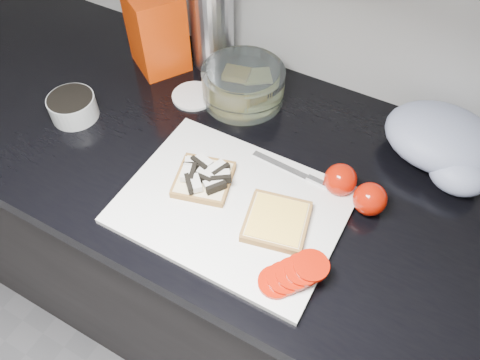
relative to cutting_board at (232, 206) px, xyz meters
The scene contains 14 objects.
base_cabinet 0.49m from the cutting_board, 114.10° to the left, with size 3.50×0.60×0.86m, color black.
countertop 0.14m from the cutting_board, 114.10° to the left, with size 3.50×0.64×0.04m, color black.
cutting_board is the anchor object (origin of this frame).
bread_left 0.08m from the cutting_board, 164.31° to the left, with size 0.13×0.13×0.03m.
bread_right 0.09m from the cutting_board, ahead, with size 0.14×0.14×0.02m.
tomato_slices 0.18m from the cutting_board, 26.74° to the right, with size 0.12×0.12×0.03m.
knife 0.15m from the cutting_board, 54.94° to the left, with size 0.18×0.02×0.01m.
seed_tub 0.43m from the cutting_board, behind, with size 0.10×0.10×0.05m.
tub_lid 0.32m from the cutting_board, 135.43° to the left, with size 0.10×0.10×0.01m, color white.
glass_bowl 0.31m from the cutting_board, 114.90° to the left, with size 0.18×0.18×0.08m.
bread_bag 0.47m from the cutting_board, 141.21° to the left, with size 0.12×0.11×0.19m, color #ED3A03.
steel_canister 0.46m from the cutting_board, 125.30° to the left, with size 0.10×0.10×0.24m, color silver.
grocery_bag 0.43m from the cutting_board, 45.30° to the left, with size 0.23×0.20×0.10m.
whole_tomatoes 0.23m from the cutting_board, 33.88° to the left, with size 0.13×0.08×0.06m.
Camera 1 is at (0.31, 0.64, 1.61)m, focal length 35.00 mm.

